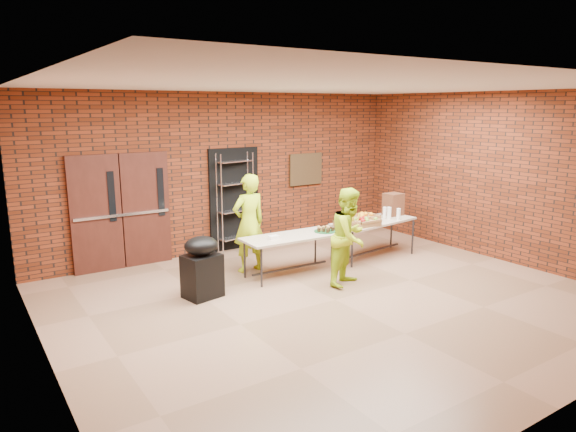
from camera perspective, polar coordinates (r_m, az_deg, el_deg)
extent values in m
cube|color=#866448|center=(8.02, 5.26, -9.39)|extent=(8.00, 7.00, 0.04)
cube|color=silver|center=(7.48, 5.74, 14.40)|extent=(8.00, 7.00, 0.04)
cube|color=maroon|center=(10.52, -6.70, 4.82)|extent=(8.00, 0.04, 3.20)
cube|color=maroon|center=(5.98, -26.04, -1.80)|extent=(0.04, 7.00, 3.20)
cube|color=maroon|center=(10.57, 22.73, 4.01)|extent=(0.04, 7.00, 3.20)
cube|color=#411A12|center=(9.64, -20.56, 0.17)|extent=(0.88, 0.08, 2.10)
cube|color=#411A12|center=(9.87, -15.49, 0.76)|extent=(0.88, 0.08, 2.10)
cube|color=black|center=(9.60, -19.00, 2.06)|extent=(0.12, 0.02, 0.90)
cube|color=black|center=(9.86, -13.95, 2.61)|extent=(0.12, 0.02, 0.90)
cube|color=silver|center=(9.70, -17.88, 0.12)|extent=(1.70, 0.04, 0.05)
cube|color=black|center=(10.60, -6.00, 1.88)|extent=(1.10, 0.06, 2.10)
cube|color=#3E3019|center=(11.45, 2.00, 5.23)|extent=(0.85, 0.04, 0.70)
cube|color=tan|center=(8.95, 0.27, -2.33)|extent=(1.73, 0.77, 0.04)
cube|color=#29292D|center=(9.11, 0.26, -5.81)|extent=(1.52, 0.09, 0.03)
cylinder|color=#29292D|center=(8.90, -4.85, -4.81)|extent=(0.03, 0.03, 0.67)
cylinder|color=#29292D|center=(9.69, 3.06, -3.38)|extent=(0.03, 0.03, 0.67)
cylinder|color=#29292D|center=(8.42, -2.97, -5.76)|extent=(0.03, 0.03, 0.67)
cylinder|color=#29292D|center=(9.26, 5.17, -4.15)|extent=(0.03, 0.03, 0.67)
cube|color=tan|center=(10.15, 9.49, -0.60)|extent=(1.87, 0.97, 0.04)
cube|color=#29292D|center=(10.29, 9.38, -3.84)|extent=(1.58, 0.25, 0.03)
cylinder|color=#29292D|center=(9.94, 4.89, -2.91)|extent=(0.04, 0.04, 0.69)
cylinder|color=#29292D|center=(10.98, 11.41, -1.68)|extent=(0.04, 0.04, 0.69)
cylinder|color=#29292D|center=(9.50, 7.13, -3.67)|extent=(0.04, 0.04, 0.69)
cylinder|color=#29292D|center=(10.58, 13.68, -2.31)|extent=(0.04, 0.04, 0.69)
cube|color=olive|center=(9.59, 6.75, -0.90)|extent=(0.47, 0.36, 0.07)
cube|color=olive|center=(10.05, 8.53, -0.35)|extent=(0.50, 0.39, 0.08)
cube|color=olive|center=(9.69, 8.51, -0.81)|extent=(0.50, 0.39, 0.08)
cylinder|color=#165527|center=(9.26, 4.13, -1.70)|extent=(0.39, 0.39, 0.01)
cube|color=white|center=(8.73, -1.60, -2.37)|extent=(0.17, 0.11, 0.06)
cube|color=brown|center=(10.68, 11.62, 1.29)|extent=(0.34, 0.31, 0.45)
cylinder|color=white|center=(10.30, 11.17, 0.32)|extent=(0.08, 0.08, 0.24)
cylinder|color=white|center=(10.26, 12.19, 0.20)|extent=(0.08, 0.08, 0.23)
cylinder|color=white|center=(10.40, 10.69, 0.39)|extent=(0.07, 0.07, 0.22)
cube|color=black|center=(8.10, -9.51, -6.59)|extent=(0.61, 0.53, 0.68)
ellipsoid|color=black|center=(7.96, -9.63, -3.27)|extent=(0.60, 0.54, 0.29)
imported|color=#A7CB16|center=(9.13, -4.36, -0.80)|extent=(0.67, 0.46, 1.76)
imported|color=#A7CB16|center=(8.51, 6.85, -2.30)|extent=(0.97, 0.88, 1.62)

